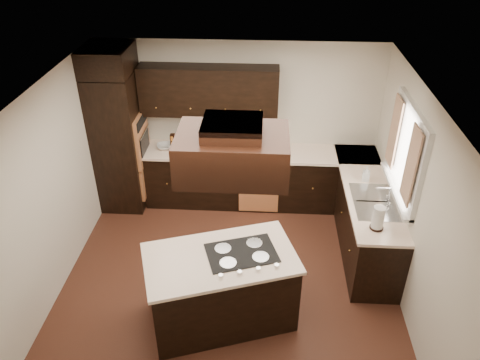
{
  "coord_description": "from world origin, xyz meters",
  "views": [
    {
      "loc": [
        0.4,
        -4.4,
        4.29
      ],
      "look_at": [
        0.1,
        0.6,
        1.15
      ],
      "focal_mm": 35.0,
      "sensor_mm": 36.0,
      "label": 1
    }
  ],
  "objects_px": {
    "oven_column": "(120,142)",
    "spice_rack": "(182,143)",
    "range_hood": "(233,154)",
    "island": "(221,289)"
  },
  "relations": [
    {
      "from": "oven_column",
      "to": "spice_rack",
      "type": "bearing_deg",
      "value": 0.71
    },
    {
      "from": "oven_column",
      "to": "island",
      "type": "xyz_separation_m",
      "value": [
        1.73,
        -2.31,
        -0.62
      ]
    },
    {
      "from": "island",
      "to": "range_hood",
      "type": "xyz_separation_m",
      "value": [
        0.14,
        0.06,
        1.72
      ]
    },
    {
      "from": "range_hood",
      "to": "spice_rack",
      "type": "relative_size",
      "value": 3.06
    },
    {
      "from": "island",
      "to": "spice_rack",
      "type": "xyz_separation_m",
      "value": [
        -0.79,
        2.32,
        0.62
      ]
    },
    {
      "from": "oven_column",
      "to": "spice_rack",
      "type": "height_order",
      "value": "oven_column"
    },
    {
      "from": "oven_column",
      "to": "range_hood",
      "type": "distance_m",
      "value": 3.13
    },
    {
      "from": "oven_column",
      "to": "range_hood",
      "type": "bearing_deg",
      "value": -50.26
    },
    {
      "from": "oven_column",
      "to": "island",
      "type": "relative_size",
      "value": 1.35
    },
    {
      "from": "spice_rack",
      "to": "range_hood",
      "type": "bearing_deg",
      "value": -69.59
    }
  ]
}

